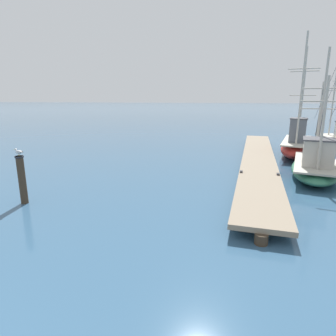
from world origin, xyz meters
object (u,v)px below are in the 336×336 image
object	(u,v)px
fishing_boat_0	(316,165)
perched_seagull	(19,152)
fishing_boat_5	(297,145)
mooring_piling	(22,179)

from	to	relation	value
fishing_boat_0	perched_seagull	distance (m)	13.05
fishing_boat_5	perched_seagull	size ratio (longest dim) A/B	19.51
mooring_piling	perched_seagull	size ratio (longest dim) A/B	4.71
perched_seagull	mooring_piling	bearing A→B (deg)	173.57
fishing_boat_5	mooring_piling	bearing A→B (deg)	-134.51
fishing_boat_5	perched_seagull	world-z (taller)	fishing_boat_5
mooring_piling	perched_seagull	xyz separation A→B (m)	(0.01, -0.00, 1.01)
fishing_boat_5	mooring_piling	distance (m)	16.42
fishing_boat_5	perched_seagull	bearing A→B (deg)	-134.49
fishing_boat_0	fishing_boat_5	world-z (taller)	fishing_boat_5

